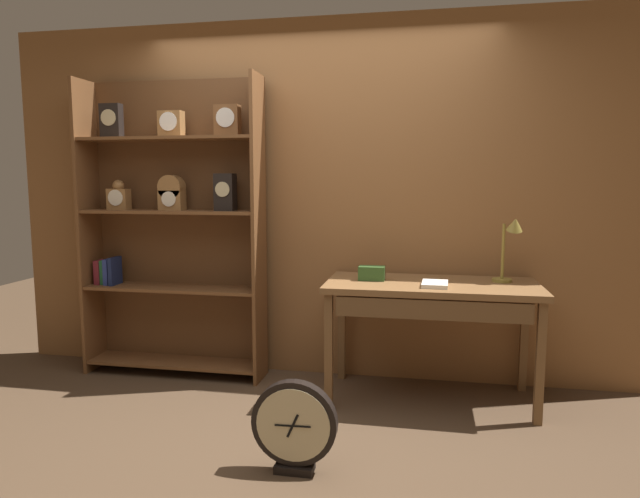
% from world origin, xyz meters
% --- Properties ---
extents(ground_plane, '(10.00, 10.00, 0.00)m').
position_xyz_m(ground_plane, '(0.00, 0.00, 0.00)').
color(ground_plane, '#4C3826').
extents(back_wood_panel, '(4.80, 0.05, 2.60)m').
position_xyz_m(back_wood_panel, '(0.00, 1.32, 1.30)').
color(back_wood_panel, brown).
rests_on(back_wood_panel, ground).
extents(bookshelf, '(1.36, 0.30, 2.18)m').
position_xyz_m(bookshelf, '(-1.06, 1.11, 1.12)').
color(bookshelf, brown).
rests_on(bookshelf, ground).
extents(workbench, '(1.37, 0.66, 0.79)m').
position_xyz_m(workbench, '(0.82, 0.90, 0.70)').
color(workbench, brown).
rests_on(workbench, ground).
extents(desk_lamp, '(0.18, 0.18, 0.44)m').
position_xyz_m(desk_lamp, '(1.31, 1.02, 1.06)').
color(desk_lamp, olive).
rests_on(desk_lamp, workbench).
extents(toolbox_small, '(0.17, 0.10, 0.09)m').
position_xyz_m(toolbox_small, '(0.43, 0.95, 0.84)').
color(toolbox_small, '#2D5123').
rests_on(toolbox_small, workbench).
extents(open_repair_manual, '(0.17, 0.23, 0.02)m').
position_xyz_m(open_repair_manual, '(0.84, 0.81, 0.80)').
color(open_repair_manual, silver).
rests_on(open_repair_manual, workbench).
extents(round_clock_large, '(0.43, 0.11, 0.47)m').
position_xyz_m(round_clock_large, '(0.16, -0.15, 0.24)').
color(round_clock_large, black).
rests_on(round_clock_large, ground).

